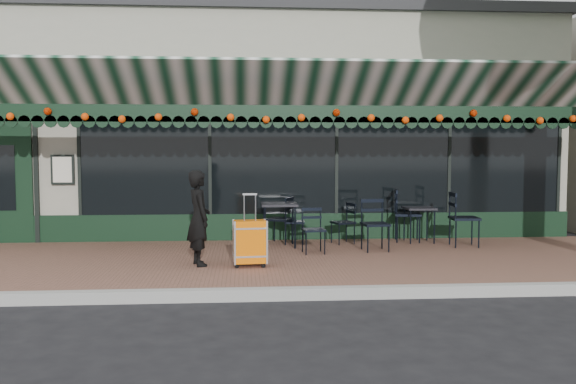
{
  "coord_description": "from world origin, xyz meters",
  "views": [
    {
      "loc": [
        -0.39,
        -7.55,
        1.88
      ],
      "look_at": [
        0.29,
        1.6,
        1.23
      ],
      "focal_mm": 38.0,
      "sensor_mm": 36.0,
      "label": 1
    }
  ],
  "objects": [
    {
      "name": "woman",
      "position": [
        -1.04,
        1.5,
        0.86
      ],
      "size": [
        0.49,
        0.6,
        1.42
      ],
      "primitive_type": "imported",
      "rotation": [
        0.0,
        0.0,
        1.91
      ],
      "color": "black",
      "rests_on": "sidewalk"
    },
    {
      "name": "sidewalk",
      "position": [
        0.0,
        2.0,
        0.07
      ],
      "size": [
        18.0,
        4.0,
        0.15
      ],
      "primitive_type": "cube",
      "color": "brown",
      "rests_on": "ground"
    },
    {
      "name": "cafe_table_b",
      "position": [
        0.26,
        3.17,
        0.84
      ],
      "size": [
        0.63,
        0.63,
        0.77
      ],
      "color": "black",
      "rests_on": "sidewalk"
    },
    {
      "name": "chair_b_right",
      "position": [
        0.55,
        3.49,
        0.54
      ],
      "size": [
        0.42,
        0.42,
        0.77
      ],
      "primitive_type": null,
      "rotation": [
        0.0,
        0.0,
        1.49
      ],
      "color": "black",
      "rests_on": "sidewalk"
    },
    {
      "name": "suitcase",
      "position": [
        -0.28,
        1.33,
        0.51
      ],
      "size": [
        0.49,
        0.3,
        1.07
      ],
      "rotation": [
        0.0,
        0.0,
        0.09
      ],
      "color": "orange",
      "rests_on": "sidewalk"
    },
    {
      "name": "chair_a_left",
      "position": [
        1.44,
        3.41,
        0.53
      ],
      "size": [
        0.48,
        0.48,
        0.76
      ],
      "primitive_type": null,
      "rotation": [
        0.0,
        0.0,
        -1.26
      ],
      "color": "black",
      "rests_on": "sidewalk"
    },
    {
      "name": "ground",
      "position": [
        0.0,
        0.0,
        0.0
      ],
      "size": [
        80.0,
        80.0,
        0.0
      ],
      "primitive_type": "plane",
      "color": "black",
      "rests_on": "ground"
    },
    {
      "name": "chair_b_front",
      "position": [
        0.78,
        2.42,
        0.53
      ],
      "size": [
        0.42,
        0.42,
        0.76
      ],
      "primitive_type": null,
      "rotation": [
        0.0,
        0.0,
        0.09
      ],
      "color": "black",
      "rests_on": "sidewalk"
    },
    {
      "name": "chair_a_front",
      "position": [
        1.85,
        2.57,
        0.6
      ],
      "size": [
        0.48,
        0.48,
        0.89
      ],
      "primitive_type": null,
      "rotation": [
        0.0,
        0.0,
        0.09
      ],
      "color": "black",
      "rests_on": "sidewalk"
    },
    {
      "name": "restaurant_building",
      "position": [
        0.0,
        7.84,
        2.27
      ],
      "size": [
        12.0,
        9.6,
        4.5
      ],
      "color": "#A4A08E",
      "rests_on": "ground"
    },
    {
      "name": "chair_a_right",
      "position": [
        2.69,
        3.59,
        0.65
      ],
      "size": [
        0.58,
        0.58,
        1.0
      ],
      "primitive_type": null,
      "rotation": [
        0.0,
        0.0,
        1.39
      ],
      "color": "black",
      "rests_on": "sidewalk"
    },
    {
      "name": "chair_a_extra",
      "position": [
        3.53,
        2.93,
        0.64
      ],
      "size": [
        0.53,
        0.53,
        0.98
      ],
      "primitive_type": null,
      "rotation": [
        0.0,
        0.0,
        1.5
      ],
      "color": "black",
      "rests_on": "sidewalk"
    },
    {
      "name": "chair_b_left",
      "position": [
        0.29,
        3.53,
        0.58
      ],
      "size": [
        0.58,
        0.58,
        0.87
      ],
      "primitive_type": null,
      "rotation": [
        0.0,
        0.0,
        -2.0
      ],
      "color": "black",
      "rests_on": "sidewalk"
    },
    {
      "name": "cafe_table_a",
      "position": [
        2.88,
        3.47,
        0.74
      ],
      "size": [
        0.53,
        0.53,
        0.65
      ],
      "color": "black",
      "rests_on": "sidewalk"
    },
    {
      "name": "curb",
      "position": [
        0.0,
        -0.08,
        0.07
      ],
      "size": [
        18.0,
        0.16,
        0.15
      ],
      "primitive_type": "cube",
      "color": "#9E9E99",
      "rests_on": "ground"
    }
  ]
}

